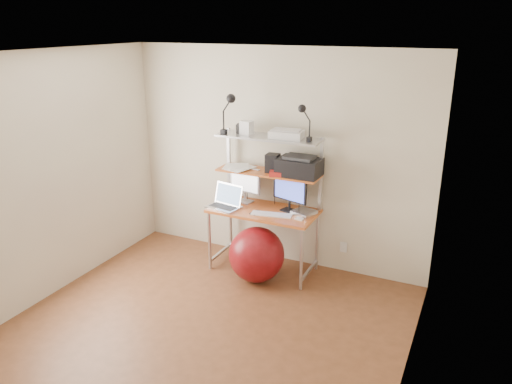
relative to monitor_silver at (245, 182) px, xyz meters
The scene contains 20 objects.
room 1.65m from the monitor_silver, 79.07° to the right, with size 3.60×3.60×3.60m.
computer_desk 0.32m from the monitor_silver, 16.71° to the right, with size 1.20×0.60×1.57m.
wall_outlet 1.36m from the monitor_silver, ahead, with size 0.08×0.01×0.12m, color silver.
monitor_silver is the anchor object (origin of this frame).
monitor_black 0.58m from the monitor_silver, ahead, with size 0.44×0.18×0.45m.
laptop 0.33m from the monitor_silver, 115.14° to the right, with size 0.42×0.36×0.32m.
keyboard 0.58m from the monitor_silver, 30.36° to the right, with size 0.45×0.13×0.01m, color silver.
mouse 0.86m from the monitor_silver, 19.09° to the right, with size 0.08×0.05×0.02m, color silver.
mac_mini 0.80m from the monitor_silver, ahead, with size 0.22×0.22×0.04m, color silver.
phone 0.46m from the monitor_silver, 46.17° to the right, with size 0.07×0.14×0.01m, color black.
printer 0.72m from the monitor_silver, ahead, with size 0.47×0.33×0.22m.
nas_cube 0.45m from the monitor_silver, ahead, with size 0.14×0.14×0.21m, color black.
red_box 0.52m from the monitor_silver, 15.43° to the right, with size 0.18×0.12×0.05m, color red.
scanner 0.80m from the monitor_silver, ahead, with size 0.38×0.27×0.09m.
box_white 0.65m from the monitor_silver, 32.64° to the right, with size 0.13×0.11×0.15m, color silver.
box_grey 0.62m from the monitor_silver, 161.74° to the left, with size 0.10×0.10×0.10m, color #2D2D2F.
clip_lamp_left 0.92m from the monitor_silver, 127.76° to the right, with size 0.18×0.10×0.45m.
clip_lamp_right 1.11m from the monitor_silver, ahead, with size 0.15×0.08×0.38m.
exercise_ball 0.86m from the monitor_silver, 50.47° to the right, with size 0.62×0.62×0.62m, color maroon.
paper_stack 0.20m from the monitor_silver, 148.59° to the right, with size 0.42×0.39×0.02m.
Camera 1 is at (2.14, -3.32, 2.75)m, focal length 35.00 mm.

